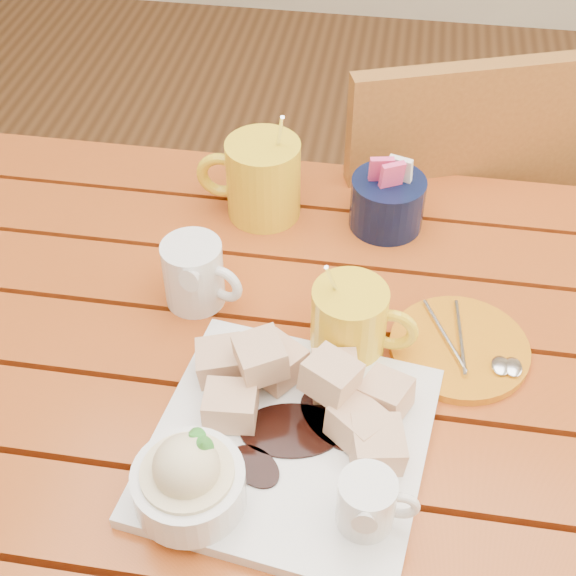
% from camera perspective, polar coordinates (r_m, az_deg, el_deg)
% --- Properties ---
extents(table, '(1.20, 0.79, 0.75)m').
position_cam_1_polar(table, '(1.02, 0.71, -9.13)').
color(table, '#8B3C11').
rests_on(table, ground).
extents(dessert_plate, '(0.31, 0.31, 0.11)m').
position_cam_1_polar(dessert_plate, '(0.82, -1.21, -10.93)').
color(dessert_plate, white).
rests_on(dessert_plate, table).
extents(coffee_mug_left, '(0.14, 0.10, 0.17)m').
position_cam_1_polar(coffee_mug_left, '(1.10, -1.94, 7.84)').
color(coffee_mug_left, yellow).
rests_on(coffee_mug_left, table).
extents(coffee_mug_right, '(0.12, 0.09, 0.14)m').
position_cam_1_polar(coffee_mug_right, '(0.91, 4.52, -2.43)').
color(coffee_mug_right, yellow).
rests_on(coffee_mug_right, table).
extents(cream_pitcher, '(0.11, 0.09, 0.09)m').
position_cam_1_polar(cream_pitcher, '(0.98, -6.63, 1.10)').
color(cream_pitcher, white).
rests_on(cream_pitcher, table).
extents(sugar_caddy, '(0.10, 0.10, 0.11)m').
position_cam_1_polar(sugar_caddy, '(1.10, 7.08, 6.13)').
color(sugar_caddy, black).
rests_on(sugar_caddy, table).
extents(orange_saucer, '(0.16, 0.16, 0.02)m').
position_cam_1_polar(orange_saucer, '(0.96, 12.17, -4.21)').
color(orange_saucer, orange).
rests_on(orange_saucer, table).
extents(chair_far, '(0.56, 0.56, 0.92)m').
position_cam_1_polar(chair_far, '(1.48, 10.81, 3.60)').
color(chair_far, brown).
rests_on(chair_far, ground).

